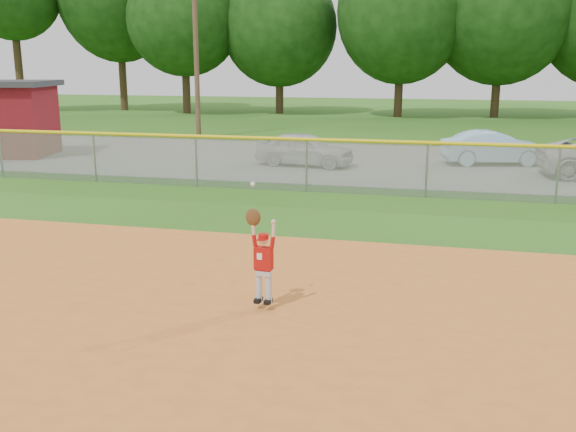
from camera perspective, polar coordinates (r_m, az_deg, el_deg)
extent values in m
plane|color=#2B5D15|center=(9.21, -11.78, -9.80)|extent=(120.00, 120.00, 0.00)
cube|color=gray|center=(24.16, 4.66, 4.91)|extent=(44.00, 10.00, 0.03)
imported|color=silver|center=(22.82, 1.51, 5.98)|extent=(3.62, 1.84, 1.18)
imported|color=#9ACAE6|center=(24.22, 17.84, 5.79)|extent=(3.83, 2.08, 1.20)
cube|color=#620E14|center=(27.64, -23.94, 7.68)|extent=(3.95, 3.29, 2.71)
cube|color=#333338|center=(27.56, -24.23, 10.70)|extent=(4.46, 3.80, 0.22)
cube|color=gray|center=(18.22, 1.66, 4.48)|extent=(40.00, 0.03, 1.50)
cylinder|color=yellow|center=(18.11, 1.68, 6.83)|extent=(40.00, 0.10, 0.10)
cylinder|color=gray|center=(22.52, -24.17, 5.04)|extent=(0.06, 0.06, 1.50)
cylinder|color=gray|center=(20.65, -16.80, 4.98)|extent=(0.06, 0.06, 1.50)
cylinder|color=gray|center=(19.18, -8.15, 4.81)|extent=(0.06, 0.06, 1.50)
cylinder|color=gray|center=(18.22, 1.66, 4.48)|extent=(0.06, 0.06, 1.50)
cylinder|color=gray|center=(17.83, 12.22, 3.99)|extent=(0.06, 0.06, 1.50)
cylinder|color=gray|center=(18.06, 22.86, 3.35)|extent=(0.06, 0.06, 1.50)
cylinder|color=#4C3823|center=(31.86, -8.19, 14.97)|extent=(0.24, 0.24, 9.00)
cylinder|color=#422D1C|center=(52.71, -22.78, 11.73)|extent=(0.56, 0.56, 5.87)
cylinder|color=#422D1C|center=(52.06, -14.50, 12.45)|extent=(0.56, 0.56, 6.10)
cylinder|color=#422D1C|center=(47.82, -9.05, 11.65)|extent=(0.56, 0.56, 4.43)
ellipsoid|color=#193F0F|center=(47.89, -9.24, 16.84)|extent=(8.01, 8.01, 7.88)
cylinder|color=#422D1C|center=(47.30, -0.75, 11.60)|extent=(0.56, 0.56, 4.11)
ellipsoid|color=#193F0F|center=(47.34, -0.77, 16.46)|extent=(8.19, 8.19, 8.39)
cylinder|color=#422D1C|center=(44.87, 9.83, 11.65)|extent=(0.56, 0.56, 4.64)
ellipsoid|color=#193F0F|center=(44.97, 10.07, 17.43)|extent=(8.57, 8.57, 9.43)
cylinder|color=#422D1C|center=(46.06, 18.05, 11.39)|extent=(0.56, 0.56, 4.89)
ellipsoid|color=#193F0F|center=(46.19, 18.50, 17.31)|extent=(9.41, 9.41, 10.28)
cylinder|color=silver|center=(9.55, -2.60, -6.36)|extent=(0.11, 0.11, 0.44)
cylinder|color=silver|center=(9.50, -1.72, -6.48)|extent=(0.11, 0.11, 0.44)
cube|color=black|center=(9.60, -2.65, -7.47)|extent=(0.10, 0.18, 0.06)
cube|color=black|center=(9.54, -1.77, -7.59)|extent=(0.10, 0.18, 0.06)
cube|color=silver|center=(9.45, -2.17, -5.03)|extent=(0.24, 0.14, 0.09)
cube|color=maroon|center=(9.43, -2.18, -4.72)|extent=(0.25, 0.15, 0.03)
cube|color=#AC100C|center=(9.38, -2.19, -3.76)|extent=(0.27, 0.16, 0.33)
cube|color=white|center=(9.31, -2.56, -3.61)|extent=(0.08, 0.01, 0.10)
sphere|color=beige|center=(9.30, -2.20, -2.09)|extent=(0.16, 0.16, 0.15)
cylinder|color=#B40E0B|center=(9.29, -2.20, -1.83)|extent=(0.17, 0.17, 0.07)
cube|color=#B40E0B|center=(9.23, -2.38, -2.14)|extent=(0.12, 0.10, 0.01)
cylinder|color=#AC100C|center=(9.36, -3.00, -2.19)|extent=(0.09, 0.07, 0.18)
cylinder|color=beige|center=(9.32, -3.11, -1.10)|extent=(0.07, 0.06, 0.20)
ellipsoid|color=#4C2D14|center=(9.28, -3.12, -0.11)|extent=(0.24, 0.12, 0.26)
sphere|color=white|center=(9.17, -3.16, 2.85)|extent=(0.07, 0.07, 0.07)
cylinder|color=#AC100C|center=(9.26, -1.40, -2.35)|extent=(0.09, 0.07, 0.18)
cylinder|color=beige|center=(9.20, -1.30, -1.26)|extent=(0.07, 0.06, 0.20)
sphere|color=beige|center=(9.17, -1.30, -0.53)|extent=(0.08, 0.08, 0.07)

